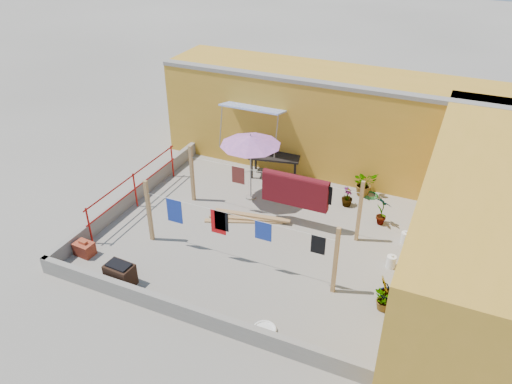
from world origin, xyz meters
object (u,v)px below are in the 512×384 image
outdoor_table (275,157)px  water_jug_a (391,262)px  brazier (120,274)px  water_jug_b (405,238)px  brick_stack (84,249)px  patio_umbrella (250,141)px  white_basin (264,330)px  plant_back_a (364,183)px  green_hose (371,195)px

outdoor_table → water_jug_a: (4.40, -3.17, -0.52)m
brazier → water_jug_b: brazier is taller
outdoor_table → water_jug_a: 5.45m
brick_stack → water_jug_b: brick_stack is taller
patio_umbrella → brazier: 5.20m
brick_stack → brazier: bearing=-19.2°
brazier → water_jug_a: bearing=29.5°
white_basin → plant_back_a: (0.56, 6.40, 0.35)m
patio_umbrella → outdoor_table: (0.13, 1.60, -1.23)m
water_jug_b → white_basin: bearing=-116.1°
brick_stack → green_hose: 8.42m
white_basin → brick_stack: bearing=174.1°
white_basin → water_jug_a: 3.81m
brazier → white_basin: size_ratio=1.33×
brick_stack → white_basin: 5.27m
white_basin → green_hose: (0.80, 6.40, -0.02)m
patio_umbrella → water_jug_a: patio_umbrella is taller
white_basin → patio_umbrella: bearing=117.6°
green_hose → plant_back_a: bearing=-180.0°
brick_stack → white_basin: bearing=-5.9°
white_basin → green_hose: size_ratio=1.11×
white_basin → outdoor_table: bearing=110.4°
green_hose → plant_back_a: plant_back_a is taller
patio_umbrella → outdoor_table: patio_umbrella is taller
water_jug_a → brazier: bearing=-150.5°
plant_back_a → water_jug_b: bearing=-51.3°
brazier → outdoor_table: bearing=78.5°
water_jug_b → green_hose: size_ratio=0.77×
water_jug_b → green_hose: water_jug_b is taller
outdoor_table → water_jug_a: outdoor_table is taller
brick_stack → brazier: (1.55, -0.54, 0.11)m
brick_stack → water_jug_b: bearing=27.6°
outdoor_table → water_jug_b: bearing=-23.7°
brazier → water_jug_a: size_ratio=1.85×
water_jug_a → plant_back_a: 3.49m
brazier → white_basin: (3.69, 0.00, -0.24)m
outdoor_table → plant_back_a: (2.94, -0.00, -0.28)m
outdoor_table → white_basin: bearing=-69.6°
patio_umbrella → plant_back_a: size_ratio=2.84×
patio_umbrella → white_basin: 5.73m
brick_stack → plant_back_a: bearing=45.3°
outdoor_table → brick_stack: size_ratio=3.44×
white_basin → water_jug_a: size_ratio=1.39×
outdoor_table → water_jug_b: 4.98m
white_basin → water_jug_a: (2.02, 3.23, 0.12)m
patio_umbrella → water_jug_b: 5.00m
patio_umbrella → plant_back_a: (3.08, 1.60, -1.51)m
patio_umbrella → outdoor_table: bearing=85.3°
outdoor_table → white_basin: 6.86m
brick_stack → brazier: size_ratio=0.74×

